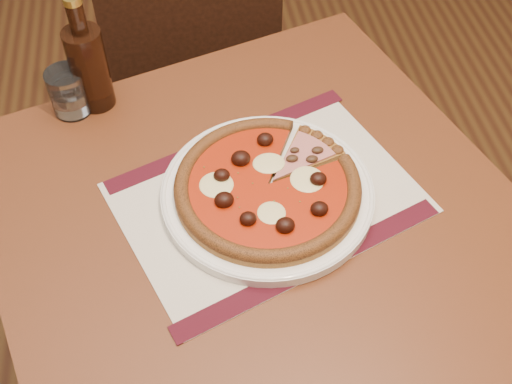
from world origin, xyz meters
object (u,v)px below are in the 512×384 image
pizza (268,186)px  bottle (88,65)px  table (258,251)px  water_glass (69,92)px  chair_far (194,64)px  plate (267,194)px

pizza → bottle: (-0.27, 0.27, 0.06)m
table → bottle: bearing=129.7°
pizza → water_glass: bearing=140.4°
pizza → table: bearing=-124.0°
chair_far → plate: bearing=96.2°
table → bottle: (-0.25, 0.30, 0.19)m
table → bottle: 0.43m
bottle → chair_far: bearing=64.6°
water_glass → plate: bearing=-39.5°
chair_far → pizza: size_ratio=2.92×
pizza → bottle: 0.38m
table → pizza: 0.14m
table → chair_far: chair_far is taller
pizza → plate: bearing=41.9°
pizza → chair_far: bearing=96.4°
chair_far → plate: chair_far is taller
plate → bottle: 0.39m
water_glass → bottle: size_ratio=0.38×
chair_far → plate: 0.73m
table → plate: (0.02, 0.03, 0.11)m
plate → pizza: pizza is taller
table → plate: 0.12m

